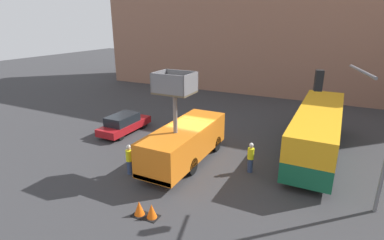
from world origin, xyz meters
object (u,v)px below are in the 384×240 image
at_px(city_bus, 318,128).
at_px(traffic_cone_mid_road, 139,208).
at_px(utility_truck, 185,140).
at_px(road_worker_directing, 251,157).
at_px(parked_car_curbside, 124,123).
at_px(traffic_cone_near_truck, 152,211).
at_px(road_worker_near_truck, 129,159).
at_px(traffic_light_pole, 367,117).

xyz_separation_m(city_bus, traffic_cone_mid_road, (-6.50, -10.82, -1.47)).
xyz_separation_m(utility_truck, road_worker_directing, (4.00, 0.68, -0.58)).
xyz_separation_m(city_bus, parked_car_curbside, (-13.97, -2.64, -1.05)).
bearing_deg(traffic_cone_near_truck, road_worker_near_truck, 140.23).
bearing_deg(parked_car_curbside, traffic_light_pole, -11.36).
height_order(traffic_light_pole, parked_car_curbside, traffic_light_pole).
bearing_deg(road_worker_near_truck, parked_car_curbside, -2.43).
height_order(road_worker_directing, parked_car_curbside, road_worker_directing).
bearing_deg(traffic_cone_near_truck, parked_car_curbside, 134.95).
bearing_deg(traffic_cone_mid_road, city_bus, 59.02).
bearing_deg(road_worker_near_truck, utility_truck, -82.85).
distance_m(city_bus, parked_car_curbside, 14.25).
relative_size(traffic_light_pole, traffic_cone_near_truck, 9.67).
xyz_separation_m(road_worker_near_truck, traffic_cone_mid_road, (2.82, -2.95, -0.58)).
relative_size(city_bus, traffic_cone_mid_road, 16.39).
xyz_separation_m(road_worker_near_truck, road_worker_directing, (6.17, 3.38, 0.01)).
distance_m(road_worker_directing, traffic_cone_mid_road, 7.19).
bearing_deg(traffic_light_pole, parked_car_curbside, 168.64).
height_order(city_bus, traffic_cone_mid_road, city_bus).
bearing_deg(city_bus, traffic_light_pole, -152.13).
bearing_deg(road_worker_near_truck, road_worker_directing, -105.26).
bearing_deg(traffic_light_pole, utility_truck, 175.71).
bearing_deg(city_bus, traffic_cone_near_truck, 159.11).
bearing_deg(parked_car_curbside, traffic_cone_near_truck, -45.05).
height_order(road_worker_near_truck, road_worker_directing, road_worker_directing).
bearing_deg(road_worker_directing, traffic_light_pole, 128.94).
xyz_separation_m(traffic_cone_mid_road, parked_car_curbside, (-7.47, 8.19, 0.42)).
relative_size(road_worker_directing, traffic_cone_near_truck, 2.61).
distance_m(city_bus, traffic_light_pole, 6.84).
distance_m(road_worker_near_truck, traffic_cone_mid_road, 4.12).
height_order(road_worker_directing, traffic_cone_near_truck, road_worker_directing).
relative_size(traffic_light_pole, road_worker_near_truck, 3.75).
distance_m(city_bus, traffic_cone_near_truck, 12.34).
bearing_deg(traffic_light_pole, road_worker_directing, 165.39).
bearing_deg(city_bus, road_worker_directing, 152.67).
height_order(road_worker_near_truck, traffic_cone_mid_road, road_worker_near_truck).
height_order(utility_truck, parked_car_curbside, utility_truck).
bearing_deg(traffic_cone_mid_road, road_worker_directing, 62.14).
relative_size(city_bus, road_worker_near_truck, 6.40).
xyz_separation_m(city_bus, traffic_cone_near_truck, (-5.86, -10.75, -1.47)).
relative_size(utility_truck, traffic_cone_near_truck, 10.49).
bearing_deg(traffic_cone_mid_road, traffic_cone_near_truck, 6.41).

